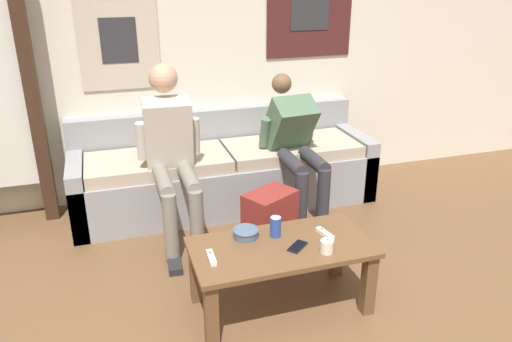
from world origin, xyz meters
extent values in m
cube|color=silver|center=(0.00, 2.94, 1.27)|extent=(10.00, 0.05, 2.55)
cube|color=beige|center=(-0.60, 2.91, 1.36)|extent=(0.63, 0.01, 0.78)
cube|color=#2D2D33|center=(-0.60, 2.90, 1.36)|extent=(0.28, 0.01, 0.35)
cube|color=#471E1E|center=(1.03, 2.91, 1.57)|extent=(0.79, 0.01, 0.83)
cube|color=#2D2D33|center=(1.03, 2.90, 1.57)|extent=(0.36, 0.01, 0.38)
cube|color=#382319|center=(-1.26, 2.72, 1.02)|extent=(0.10, 0.10, 2.05)
cube|color=gray|center=(0.15, 2.85, 0.38)|extent=(2.50, 0.13, 0.76)
cube|color=gray|center=(0.15, 2.48, 0.21)|extent=(2.50, 0.61, 0.41)
cube|color=gray|center=(-1.04, 2.48, 0.27)|extent=(0.12, 0.61, 0.53)
cube|color=gray|center=(1.34, 2.48, 0.27)|extent=(0.12, 0.61, 0.53)
cube|color=#B2A38E|center=(-0.41, 2.48, 0.46)|extent=(1.11, 0.57, 0.10)
cube|color=#B2A38E|center=(0.72, 2.48, 0.46)|extent=(1.11, 0.57, 0.10)
cube|color=brown|center=(0.11, 1.08, 0.41)|extent=(1.05, 0.53, 0.03)
cube|color=brown|center=(-0.36, 1.28, 0.20)|extent=(0.07, 0.07, 0.39)
cube|color=brown|center=(0.58, 1.28, 0.20)|extent=(0.07, 0.07, 0.39)
cube|color=brown|center=(-0.36, 0.87, 0.20)|extent=(0.07, 0.07, 0.39)
cube|color=brown|center=(0.58, 0.87, 0.20)|extent=(0.07, 0.07, 0.39)
cylinder|color=gray|center=(-0.43, 2.00, 0.51)|extent=(0.11, 0.48, 0.11)
cylinder|color=gray|center=(-0.43, 1.76, 0.27)|extent=(0.10, 0.10, 0.49)
cube|color=#232328|center=(-0.43, 1.69, 0.03)|extent=(0.11, 0.25, 0.05)
cylinder|color=gray|center=(-0.25, 2.00, 0.51)|extent=(0.11, 0.48, 0.11)
cylinder|color=gray|center=(-0.25, 1.76, 0.27)|extent=(0.10, 0.10, 0.49)
cube|color=#232328|center=(-0.25, 1.69, 0.03)|extent=(0.11, 0.25, 0.05)
cube|color=beige|center=(-0.34, 2.27, 0.77)|extent=(0.36, 0.31, 0.54)
sphere|color=tan|center=(-0.34, 2.34, 1.16)|extent=(0.21, 0.21, 0.21)
cylinder|color=beige|center=(-0.53, 2.27, 0.73)|extent=(0.08, 0.10, 0.29)
cylinder|color=beige|center=(-0.15, 2.27, 0.73)|extent=(0.08, 0.10, 0.29)
cylinder|color=#2D2D33|center=(0.56, 2.04, 0.51)|extent=(0.11, 0.39, 0.11)
cylinder|color=#2D2D33|center=(0.56, 1.84, 0.27)|extent=(0.10, 0.10, 0.49)
cube|color=#232328|center=(0.56, 1.77, 0.03)|extent=(0.11, 0.25, 0.05)
cylinder|color=#2D2D33|center=(0.74, 2.04, 0.51)|extent=(0.11, 0.39, 0.11)
cylinder|color=#2D2D33|center=(0.74, 1.84, 0.27)|extent=(0.10, 0.10, 0.49)
cube|color=#232328|center=(0.74, 1.77, 0.03)|extent=(0.11, 0.25, 0.05)
cube|color=#4C6B51|center=(0.65, 2.36, 0.71)|extent=(0.38, 0.47, 0.51)
sphere|color=brown|center=(0.65, 2.55, 1.01)|extent=(0.16, 0.16, 0.16)
cylinder|color=#4C6B51|center=(0.45, 2.39, 0.66)|extent=(0.08, 0.15, 0.27)
cylinder|color=#4C6B51|center=(0.84, 2.39, 0.66)|extent=(0.08, 0.15, 0.27)
cube|color=maroon|center=(0.28, 1.76, 0.21)|extent=(0.43, 0.38, 0.43)
cube|color=maroon|center=(0.33, 1.66, 0.12)|extent=(0.26, 0.19, 0.19)
cylinder|color=#475B75|center=(-0.06, 1.23, 0.45)|extent=(0.15, 0.15, 0.05)
torus|color=#475B75|center=(-0.06, 1.23, 0.47)|extent=(0.16, 0.16, 0.02)
cylinder|color=silver|center=(0.33, 0.93, 0.46)|extent=(0.07, 0.07, 0.07)
cylinder|color=black|center=(0.33, 0.93, 0.50)|extent=(0.00, 0.00, 0.01)
cylinder|color=#28479E|center=(0.11, 1.19, 0.48)|extent=(0.07, 0.07, 0.12)
cylinder|color=silver|center=(0.11, 1.19, 0.55)|extent=(0.06, 0.06, 0.00)
cube|color=white|center=(-0.31, 1.05, 0.43)|extent=(0.04, 0.15, 0.02)
cylinder|color=#333842|center=(-0.30, 1.08, 0.45)|extent=(0.01, 0.01, 0.00)
cube|color=white|center=(0.40, 1.10, 0.43)|extent=(0.06, 0.15, 0.02)
cylinder|color=#333842|center=(0.39, 1.14, 0.45)|extent=(0.01, 0.01, 0.00)
cube|color=black|center=(0.19, 1.02, 0.43)|extent=(0.15, 0.14, 0.01)
cube|color=black|center=(0.19, 1.02, 0.43)|extent=(0.13, 0.13, 0.00)
camera|label=1|loc=(-0.78, -1.25, 1.91)|focal=35.00mm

